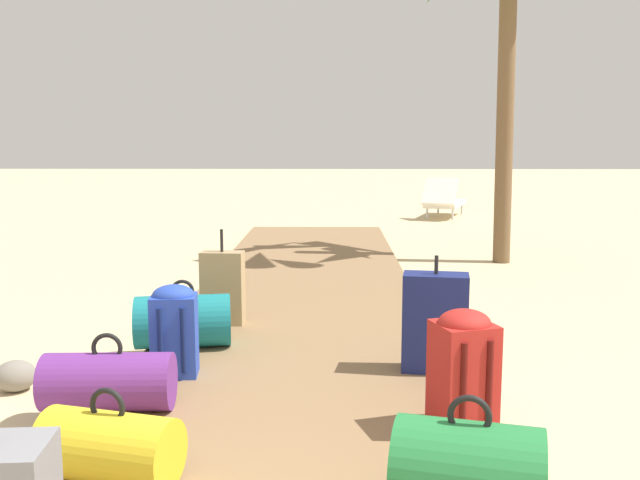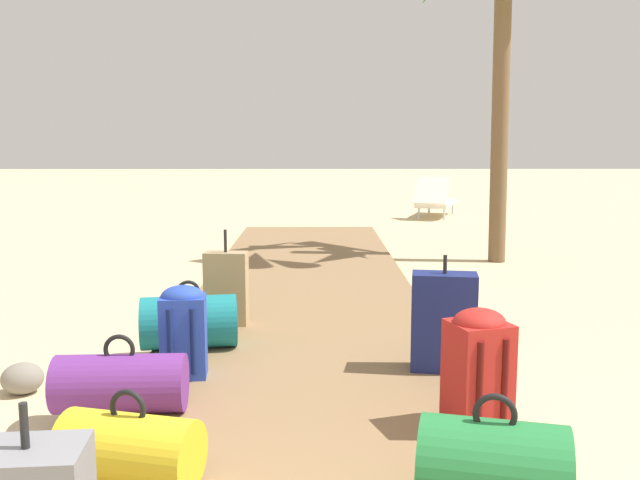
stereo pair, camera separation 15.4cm
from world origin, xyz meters
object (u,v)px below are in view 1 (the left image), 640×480
(backpack_red, at_px, (463,367))
(lounge_chair, at_px, (444,201))
(duffel_bag_yellow, at_px, (109,447))
(suitcase_navy, at_px, (435,322))
(duffel_bag_green, at_px, (468,473))
(duffel_bag_teal, at_px, (183,321))
(backpack_blue, at_px, (174,328))
(duffel_bag_purple, at_px, (109,381))
(suitcase_tan, at_px, (223,288))

(backpack_red, height_order, lounge_chair, lounge_chair)
(duffel_bag_yellow, relative_size, lounge_chair, 0.38)
(duffel_bag_yellow, xyz_separation_m, suitcase_navy, (1.57, 1.43, 0.15))
(duffel_bag_yellow, relative_size, duffel_bag_green, 1.01)
(duffel_bag_yellow, bearing_deg, duffel_bag_teal, 92.81)
(duffel_bag_yellow, height_order, duffel_bag_green, duffel_bag_green)
(suitcase_navy, bearing_deg, lounge_chair, 80.45)
(duffel_bag_yellow, distance_m, backpack_blue, 1.33)
(duffel_bag_green, relative_size, lounge_chair, 0.38)
(backpack_red, bearing_deg, duffel_bag_green, -99.47)
(duffel_bag_purple, distance_m, backpack_red, 1.85)
(duffel_bag_purple, relative_size, lounge_chair, 0.42)
(duffel_bag_yellow, height_order, duffel_bag_purple, duffel_bag_purple)
(duffel_bag_teal, bearing_deg, duffel_bag_yellow, -87.19)
(suitcase_navy, relative_size, duffel_bag_green, 1.16)
(lounge_chair, bearing_deg, suitcase_tan, -110.53)
(duffel_bag_yellow, distance_m, duffel_bag_teal, 1.90)
(duffel_bag_teal, distance_m, duffel_bag_green, 2.67)
(duffel_bag_teal, distance_m, suitcase_tan, 0.65)
(duffel_bag_green, relative_size, suitcase_tan, 0.84)
(backpack_blue, height_order, backpack_red, backpack_red)
(lounge_chair, bearing_deg, suitcase_navy, -99.55)
(duffel_bag_yellow, relative_size, suitcase_navy, 0.87)
(lounge_chair, bearing_deg, duffel_bag_teal, -110.24)
(duffel_bag_yellow, bearing_deg, suitcase_tan, 88.01)
(duffel_bag_purple, height_order, duffel_bag_teal, duffel_bag_teal)
(suitcase_navy, height_order, duffel_bag_teal, suitcase_navy)
(duffel_bag_purple, bearing_deg, suitcase_navy, 19.96)
(duffel_bag_purple, bearing_deg, duffel_bag_yellow, -72.00)
(suitcase_navy, bearing_deg, duffel_bag_green, -94.39)
(duffel_bag_purple, height_order, duffel_bag_green, duffel_bag_green)
(duffel_bag_yellow, xyz_separation_m, backpack_blue, (-0.02, 1.32, 0.14))
(lounge_chair, bearing_deg, backpack_red, -98.68)
(duffel_bag_yellow, distance_m, duffel_bag_purple, 0.81)
(duffel_bag_teal, xyz_separation_m, suitcase_tan, (0.18, 0.61, 0.10))
(suitcase_navy, bearing_deg, duffel_bag_yellow, -137.65)
(duffel_bag_teal, xyz_separation_m, backpack_blue, (0.07, -0.58, 0.11))
(duffel_bag_purple, height_order, lounge_chair, lounge_chair)
(backpack_blue, bearing_deg, duffel_bag_yellow, -89.11)
(backpack_blue, distance_m, lounge_chair, 9.79)
(duffel_bag_green, bearing_deg, duffel_bag_yellow, 168.64)
(backpack_blue, xyz_separation_m, backpack_red, (1.60, -0.76, 0.02))
(suitcase_navy, relative_size, duffel_bag_teal, 1.04)
(backpack_blue, relative_size, suitcase_tan, 0.76)
(suitcase_tan, bearing_deg, duffel_bag_purple, -100.96)
(suitcase_navy, xyz_separation_m, duffel_bag_green, (-0.13, -1.72, -0.11))
(suitcase_navy, bearing_deg, duffel_bag_purple, -160.04)
(duffel_bag_yellow, bearing_deg, backpack_red, 19.45)
(duffel_bag_green, xyz_separation_m, suitcase_tan, (-1.35, 2.80, 0.09))
(suitcase_navy, distance_m, duffel_bag_green, 1.73)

